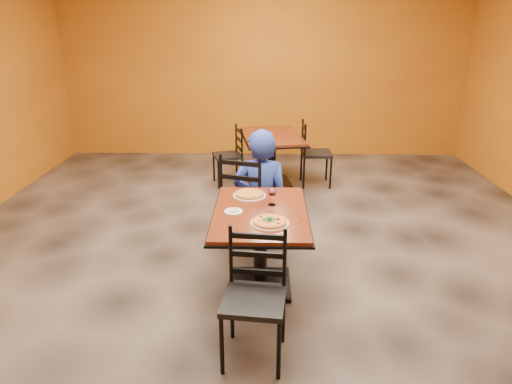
{
  "coord_description": "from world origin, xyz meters",
  "views": [
    {
      "loc": [
        0.04,
        -4.12,
        2.28
      ],
      "look_at": [
        -0.04,
        -0.3,
        0.85
      ],
      "focal_mm": 31.92,
      "sensor_mm": 36.0,
      "label": 1
    }
  ],
  "objects_px": {
    "chair_main_near": "(254,301)",
    "plate_far": "(250,195)",
    "table_second": "(272,148)",
    "side_plate": "(234,211)",
    "diner": "(261,186)",
    "table_main": "(260,231)",
    "plate_main": "(270,223)",
    "chair_second_left": "(227,156)",
    "pizza_main": "(270,221)",
    "chair_main_far": "(247,197)",
    "wine_glass": "(272,195)",
    "pizza_far": "(250,194)",
    "chair_second_right": "(316,154)"
  },
  "relations": [
    {
      "from": "plate_main",
      "to": "plate_far",
      "type": "relative_size",
      "value": 1.0
    },
    {
      "from": "table_main",
      "to": "plate_main",
      "type": "height_order",
      "value": "plate_main"
    },
    {
      "from": "pizza_main",
      "to": "table_main",
      "type": "bearing_deg",
      "value": 106.89
    },
    {
      "from": "chair_main_far",
      "to": "plate_far",
      "type": "xyz_separation_m",
      "value": [
        0.05,
        -0.59,
        0.24
      ]
    },
    {
      "from": "wine_glass",
      "to": "pizza_main",
      "type": "bearing_deg",
      "value": -93.28
    },
    {
      "from": "diner",
      "to": "pizza_far",
      "type": "xyz_separation_m",
      "value": [
        -0.1,
        -0.63,
        0.15
      ]
    },
    {
      "from": "chair_second_left",
      "to": "chair_second_right",
      "type": "bearing_deg",
      "value": 72.81
    },
    {
      "from": "chair_second_left",
      "to": "pizza_main",
      "type": "relative_size",
      "value": 3.05
    },
    {
      "from": "pizza_far",
      "to": "plate_main",
      "type": "bearing_deg",
      "value": -73.41
    },
    {
      "from": "table_second",
      "to": "plate_main",
      "type": "bearing_deg",
      "value": -90.99
    },
    {
      "from": "chair_second_right",
      "to": "plate_far",
      "type": "relative_size",
      "value": 3.06
    },
    {
      "from": "chair_second_left",
      "to": "pizza_far",
      "type": "height_order",
      "value": "chair_second_left"
    },
    {
      "from": "chair_main_far",
      "to": "pizza_far",
      "type": "relative_size",
      "value": 3.67
    },
    {
      "from": "table_main",
      "to": "diner",
      "type": "bearing_deg",
      "value": 90.45
    },
    {
      "from": "chair_main_far",
      "to": "wine_glass",
      "type": "distance_m",
      "value": 0.91
    },
    {
      "from": "diner",
      "to": "table_second",
      "type": "bearing_deg",
      "value": -90.47
    },
    {
      "from": "chair_second_left",
      "to": "pizza_main",
      "type": "height_order",
      "value": "chair_second_left"
    },
    {
      "from": "diner",
      "to": "side_plate",
      "type": "relative_size",
      "value": 7.82
    },
    {
      "from": "table_main",
      "to": "table_second",
      "type": "distance_m",
      "value": 2.83
    },
    {
      "from": "chair_main_near",
      "to": "chair_second_left",
      "type": "distance_m",
      "value": 3.81
    },
    {
      "from": "plate_main",
      "to": "chair_main_near",
      "type": "bearing_deg",
      "value": -99.25
    },
    {
      "from": "chair_main_far",
      "to": "pizza_main",
      "type": "relative_size",
      "value": 3.62
    },
    {
      "from": "table_main",
      "to": "chair_second_left",
      "type": "xyz_separation_m",
      "value": [
        -0.52,
        2.83,
        -0.12
      ]
    },
    {
      "from": "table_second",
      "to": "pizza_main",
      "type": "relative_size",
      "value": 4.76
    },
    {
      "from": "diner",
      "to": "pizza_main",
      "type": "height_order",
      "value": "diner"
    },
    {
      "from": "chair_main_far",
      "to": "diner",
      "type": "height_order",
      "value": "diner"
    },
    {
      "from": "chair_main_near",
      "to": "plate_main",
      "type": "height_order",
      "value": "chair_main_near"
    },
    {
      "from": "table_second",
      "to": "pizza_main",
      "type": "distance_m",
      "value": 3.1
    },
    {
      "from": "table_main",
      "to": "table_second",
      "type": "relative_size",
      "value": 0.91
    },
    {
      "from": "plate_main",
      "to": "side_plate",
      "type": "distance_m",
      "value": 0.39
    },
    {
      "from": "pizza_main",
      "to": "plate_far",
      "type": "xyz_separation_m",
      "value": [
        -0.19,
        0.62,
        -0.02
      ]
    },
    {
      "from": "chair_second_left",
      "to": "chair_second_right",
      "type": "height_order",
      "value": "chair_second_right"
    },
    {
      "from": "table_main",
      "to": "diner",
      "type": "height_order",
      "value": "diner"
    },
    {
      "from": "table_second",
      "to": "side_plate",
      "type": "xyz_separation_m",
      "value": [
        -0.36,
        -2.85,
        0.2
      ]
    },
    {
      "from": "table_second",
      "to": "chair_main_near",
      "type": "bearing_deg",
      "value": -92.5
    },
    {
      "from": "chair_main_near",
      "to": "diner",
      "type": "xyz_separation_m",
      "value": [
        0.02,
        1.94,
        0.15
      ]
    },
    {
      "from": "plate_far",
      "to": "wine_glass",
      "type": "relative_size",
      "value": 1.72
    },
    {
      "from": "chair_main_far",
      "to": "chair_second_left",
      "type": "bearing_deg",
      "value": -61.71
    },
    {
      "from": "table_main",
      "to": "plate_far",
      "type": "bearing_deg",
      "value": 106.37
    },
    {
      "from": "pizza_far",
      "to": "chair_main_near",
      "type": "bearing_deg",
      "value": -86.75
    },
    {
      "from": "plate_far",
      "to": "table_main",
      "type": "bearing_deg",
      "value": -73.63
    },
    {
      "from": "chair_main_near",
      "to": "plate_far",
      "type": "xyz_separation_m",
      "value": [
        -0.07,
        1.31,
        0.28
      ]
    },
    {
      "from": "diner",
      "to": "plate_far",
      "type": "bearing_deg",
      "value": 85.08
    },
    {
      "from": "pizza_main",
      "to": "pizza_far",
      "type": "bearing_deg",
      "value": 106.59
    },
    {
      "from": "chair_main_near",
      "to": "wine_glass",
      "type": "xyz_separation_m",
      "value": [
        0.13,
        1.09,
        0.37
      ]
    },
    {
      "from": "plate_far",
      "to": "side_plate",
      "type": "height_order",
      "value": "same"
    },
    {
      "from": "chair_second_left",
      "to": "plate_far",
      "type": "relative_size",
      "value": 2.8
    },
    {
      "from": "side_plate",
      "to": "chair_main_far",
      "type": "bearing_deg",
      "value": 85.49
    },
    {
      "from": "chair_main_near",
      "to": "chair_second_left",
      "type": "xyz_separation_m",
      "value": [
        -0.49,
        3.77,
        -0.04
      ]
    },
    {
      "from": "plate_main",
      "to": "plate_far",
      "type": "distance_m",
      "value": 0.65
    }
  ]
}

